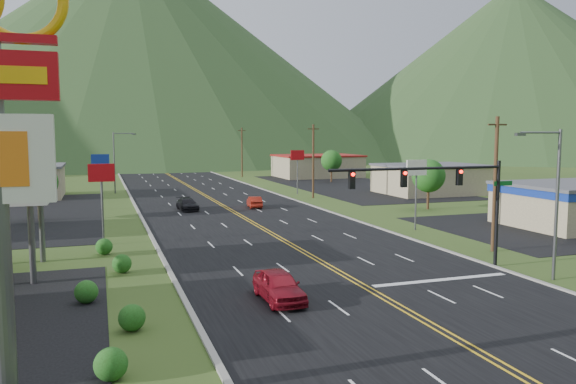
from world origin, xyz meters
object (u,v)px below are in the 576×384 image
object	(u,v)px
streetlight_east	(553,194)
traffic_signal	(445,188)
car_red_near	(279,286)
car_red_far	(255,202)
streetlight_west	(116,158)
car_dark_mid	(187,205)

from	to	relation	value
streetlight_east	traffic_signal	bearing A→B (deg)	139.61
car_red_near	car_red_far	xyz separation A→B (m)	(8.64, 36.49, -0.14)
streetlight_west	traffic_signal	bearing A→B (deg)	-72.03
streetlight_west	car_red_near	size ratio (longest dim) A/B	1.92
car_red_near	car_dark_mid	size ratio (longest dim) A/B	1.00
streetlight_west	car_red_far	world-z (taller)	streetlight_west
traffic_signal	streetlight_east	distance (m)	6.17
car_red_far	traffic_signal	bearing A→B (deg)	102.90
traffic_signal	car_dark_mid	bearing A→B (deg)	108.27
traffic_signal	car_red_near	distance (m)	13.09
streetlight_east	car_red_far	size ratio (longest dim) A/B	2.24
car_dark_mid	traffic_signal	bearing A→B (deg)	-76.04
streetlight_west	streetlight_east	bearing A→B (deg)	-69.14
streetlight_east	car_dark_mid	world-z (taller)	streetlight_east
car_dark_mid	car_red_far	world-z (taller)	car_dark_mid
car_dark_mid	car_red_far	xyz separation A→B (m)	(7.88, -0.24, -0.02)
streetlight_west	car_red_near	world-z (taller)	streetlight_west
streetlight_east	car_red_far	distance (m)	38.73
traffic_signal	streetlight_east	size ratio (longest dim) A/B	1.46
streetlight_west	car_red_far	bearing A→B (deg)	-56.41
streetlight_east	car_red_near	xyz separation A→B (m)	(-16.64, 1.13, -4.38)
car_red_near	car_dark_mid	distance (m)	36.73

